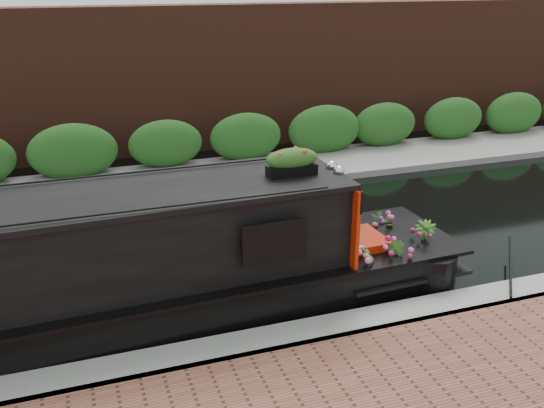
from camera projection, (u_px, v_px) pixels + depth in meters
name	position (u px, v px, depth m)	size (l,w,h in m)	color
ground	(206.00, 254.00, 11.05)	(80.00, 80.00, 0.00)	black
near_bank_coping	(264.00, 355.00, 8.14)	(40.00, 0.60, 0.50)	gray
far_bank_path	(166.00, 183.00, 14.76)	(40.00, 2.40, 0.34)	gray
far_hedge	(160.00, 173.00, 15.55)	(40.00, 1.10, 2.80)	#22551C
far_brick_wall	(148.00, 151.00, 17.40)	(40.00, 1.00, 8.00)	#4C2619
narrowboat	(76.00, 285.00, 8.33)	(11.30, 2.36, 2.66)	black
rope_fender	(444.00, 262.00, 10.40)	(0.32, 0.32, 0.34)	#876547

